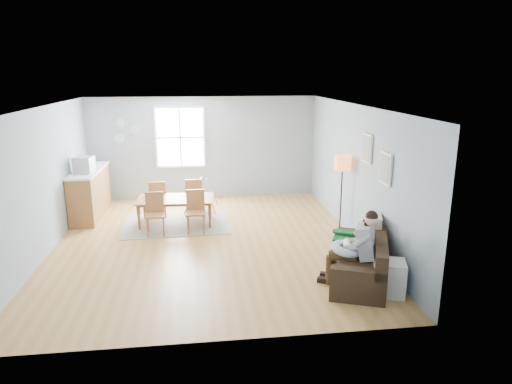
{
  "coord_description": "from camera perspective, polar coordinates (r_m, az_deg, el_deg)",
  "views": [
    {
      "loc": [
        -0.12,
        -8.64,
        3.32
      ],
      "look_at": [
        0.98,
        0.07,
        1.0
      ],
      "focal_mm": 32.0,
      "sensor_mm": 36.0,
      "label": 1
    }
  ],
  "objects": [
    {
      "name": "sofa",
      "position": [
        7.8,
        13.22,
        -8.59
      ],
      "size": [
        1.45,
        2.08,
        0.77
      ],
      "color": "black",
      "rests_on": "room"
    },
    {
      "name": "toddler",
      "position": [
        7.83,
        12.9,
        -5.43
      ],
      "size": [
        0.54,
        0.37,
        0.8
      ],
      "color": "silver",
      "rests_on": "sofa"
    },
    {
      "name": "infant",
      "position": [
        7.43,
        11.3,
        -6.39
      ],
      "size": [
        0.18,
        0.33,
        0.12
      ],
      "color": "white",
      "rests_on": "nursing_pillow"
    },
    {
      "name": "dining_table",
      "position": [
        10.36,
        -9.98,
        -2.39
      ],
      "size": [
        1.73,
        1.01,
        0.59
      ],
      "primitive_type": "imported",
      "rotation": [
        0.0,
        0.0,
        -0.04
      ],
      "color": "brown",
      "rests_on": "rug"
    },
    {
      "name": "chair_nw",
      "position": [
        10.87,
        -12.2,
        -0.6
      ],
      "size": [
        0.43,
        0.43,
        0.88
      ],
      "color": "olive",
      "rests_on": "rug"
    },
    {
      "name": "green_throw",
      "position": [
        8.31,
        12.88,
        -5.45
      ],
      "size": [
        1.09,
        1.0,
        0.04
      ],
      "primitive_type": "cube",
      "rotation": [
        0.0,
        0.0,
        -0.44
      ],
      "color": "#156029",
      "rests_on": "sofa"
    },
    {
      "name": "baby_swing",
      "position": [
        11.29,
        -6.85,
        -0.52
      ],
      "size": [
        0.87,
        0.88,
        0.79
      ],
      "color": "#A5A5AA",
      "rests_on": "room"
    },
    {
      "name": "counter",
      "position": [
        11.41,
        -20.04,
        -0.06
      ],
      "size": [
        0.61,
        2.01,
        1.12
      ],
      "color": "brown",
      "rests_on": "room"
    },
    {
      "name": "wall_plates",
      "position": [
        12.35,
        -16.06,
        7.29
      ],
      "size": [
        0.67,
        0.02,
        0.66
      ],
      "color": "#90A3AC",
      "rests_on": "room"
    },
    {
      "name": "chair_ne",
      "position": [
        10.85,
        -7.8,
        -0.33
      ],
      "size": [
        0.43,
        0.43,
        0.9
      ],
      "color": "olive",
      "rests_on": "rug"
    },
    {
      "name": "chair_sw",
      "position": [
        9.77,
        -12.52,
        -2.33
      ],
      "size": [
        0.43,
        0.43,
        0.89
      ],
      "color": "olive",
      "rests_on": "rug"
    },
    {
      "name": "window",
      "position": [
        12.23,
        -9.46,
        6.75
      ],
      "size": [
        1.32,
        0.08,
        1.62
      ],
      "color": "white",
      "rests_on": "room"
    },
    {
      "name": "beige_pillow",
      "position": [
        8.12,
        14.87,
        -4.46
      ],
      "size": [
        0.28,
        0.49,
        0.47
      ],
      "primitive_type": "cube",
      "rotation": [
        0.0,
        0.0,
        -0.34
      ],
      "color": "#C0AA93",
      "rests_on": "sofa"
    },
    {
      "name": "storage_cube",
      "position": [
        7.38,
        16.18,
        -10.23
      ],
      "size": [
        0.59,
        0.55,
        0.53
      ],
      "color": "white",
      "rests_on": "room"
    },
    {
      "name": "rug",
      "position": [
        10.45,
        -9.91,
        -3.92
      ],
      "size": [
        2.4,
        1.86,
        0.01
      ],
      "primitive_type": "cube",
      "rotation": [
        0.0,
        0.0,
        0.04
      ],
      "color": "gray",
      "rests_on": "room"
    },
    {
      "name": "pictures",
      "position": [
        8.33,
        14.72,
        4.15
      ],
      "size": [
        0.05,
        1.34,
        0.74
      ],
      "color": "white",
      "rests_on": "room"
    },
    {
      "name": "floor_lamp",
      "position": [
        9.56,
        10.75,
        2.79
      ],
      "size": [
        0.33,
        0.33,
        1.66
      ],
      "color": "black",
      "rests_on": "room"
    },
    {
      "name": "father",
      "position": [
        7.4,
        12.42,
        -6.52
      ],
      "size": [
        0.95,
        0.72,
        1.26
      ],
      "color": "gray",
      "rests_on": "sofa"
    },
    {
      "name": "chair_se",
      "position": [
        9.75,
        -7.55,
        -2.07
      ],
      "size": [
        0.42,
        0.42,
        0.9
      ],
      "color": "olive",
      "rests_on": "rug"
    },
    {
      "name": "nursing_pillow",
      "position": [
        7.43,
        11.27,
        -6.96
      ],
      "size": [
        0.68,
        0.67,
        0.2
      ],
      "primitive_type": "torus",
      "rotation": [
        0.0,
        0.14,
        -0.44
      ],
      "color": "silver",
      "rests_on": "father"
    },
    {
      "name": "room",
      "position": [
        8.69,
        -6.45,
        8.78
      ],
      "size": [
        8.4,
        9.4,
        3.9
      ],
      "color": "#AF803E"
    },
    {
      "name": "monitor",
      "position": [
        10.89,
        -20.74,
        3.19
      ],
      "size": [
        0.44,
        0.42,
        0.37
      ],
      "color": "#A5A5AA",
      "rests_on": "counter"
    }
  ]
}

